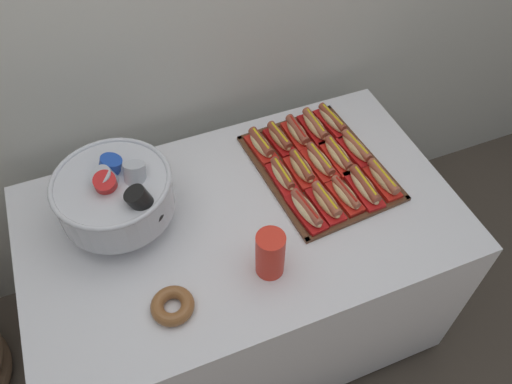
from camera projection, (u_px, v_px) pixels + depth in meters
The scene contains 21 objects.
ground_plane at pixel (245, 321), 2.27m from camera, with size 10.00×10.00×0.00m, color #4C4238.
buffet_table at pixel (244, 274), 1.96m from camera, with size 1.44×0.85×0.77m.
serving_tray at pixel (319, 168), 1.81m from camera, with size 0.44×0.55×0.01m.
hot_dog_0 at pixel (306, 210), 1.65m from camera, with size 0.09×0.18×0.06m.
hot_dog_1 at pixel (326, 202), 1.67m from camera, with size 0.08×0.17×0.06m.
hot_dog_2 at pixel (345, 195), 1.69m from camera, with size 0.08×0.16×0.06m.
hot_dog_3 at pixel (364, 187), 1.71m from camera, with size 0.07×0.18×0.06m.
hot_dog_4 at pixel (383, 179), 1.73m from camera, with size 0.07×0.17×0.06m.
hot_dog_5 at pixel (282, 176), 1.74m from camera, with size 0.07×0.16×0.06m.
hot_dog_6 at pixel (302, 168), 1.76m from camera, with size 0.07×0.16×0.06m.
hot_dog_7 at pixel (320, 162), 1.79m from camera, with size 0.08×0.17×0.06m.
hot_dog_8 at pixel (338, 155), 1.81m from camera, with size 0.07×0.18×0.06m.
hot_dog_9 at pixel (356, 148), 1.83m from camera, with size 0.08×0.17×0.06m.
hot_dog_10 at pixel (261, 145), 1.84m from camera, with size 0.08×0.16×0.06m.
hot_dog_11 at pixel (279, 138), 1.86m from camera, with size 0.07×0.16×0.06m.
hot_dog_12 at pixel (297, 132), 1.88m from camera, with size 0.07×0.16×0.06m.
hot_dog_13 at pixel (315, 126), 1.90m from camera, with size 0.07×0.18×0.06m.
hot_dog_14 at pixel (332, 120), 1.92m from camera, with size 0.08×0.18×0.06m.
punch_bowl at pixel (116, 194), 1.55m from camera, with size 0.37×0.37×0.26m.
cup_stack at pixel (270, 254), 1.48m from camera, with size 0.09×0.09×0.17m.
donut at pixel (173, 306), 1.45m from camera, with size 0.13×0.13×0.04m.
Camera 1 is at (-0.33, -0.95, 2.12)m, focal length 35.68 mm.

